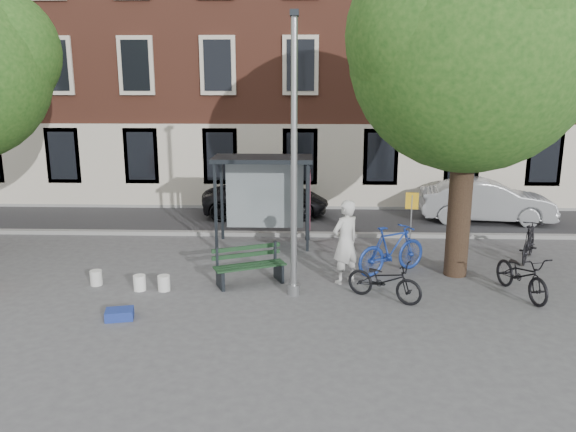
{
  "coord_description": "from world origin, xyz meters",
  "views": [
    {
      "loc": [
        0.3,
        -11.97,
        4.66
      ],
      "look_at": [
        -0.19,
        1.8,
        1.4
      ],
      "focal_mm": 35.0,
      "sensor_mm": 36.0,
      "label": 1
    }
  ],
  "objects_px": {
    "bike_d": "(529,242)",
    "car_silver": "(486,201)",
    "bike_c": "(522,275)",
    "bike_a": "(384,280)",
    "notice_sign": "(411,212)",
    "bus_shelter": "(277,180)",
    "painter": "(345,242)",
    "bike_b": "(392,249)",
    "lamppost": "(294,173)",
    "car_dark": "(266,199)",
    "bench": "(249,267)"
  },
  "relations": [
    {
      "from": "bike_a",
      "to": "bike_d",
      "type": "bearing_deg",
      "value": -24.26
    },
    {
      "from": "bike_b",
      "to": "car_silver",
      "type": "relative_size",
      "value": 0.47
    },
    {
      "from": "car_silver",
      "to": "notice_sign",
      "type": "relative_size",
      "value": 2.3
    },
    {
      "from": "bike_c",
      "to": "bike_d",
      "type": "relative_size",
      "value": 1.1
    },
    {
      "from": "bus_shelter",
      "to": "car_silver",
      "type": "height_order",
      "value": "bus_shelter"
    },
    {
      "from": "bus_shelter",
      "to": "notice_sign",
      "type": "height_order",
      "value": "bus_shelter"
    },
    {
      "from": "bike_a",
      "to": "bike_b",
      "type": "relative_size",
      "value": 0.84
    },
    {
      "from": "car_dark",
      "to": "bus_shelter",
      "type": "bearing_deg",
      "value": -173.95
    },
    {
      "from": "bike_b",
      "to": "car_dark",
      "type": "bearing_deg",
      "value": -1.28
    },
    {
      "from": "bus_shelter",
      "to": "car_dark",
      "type": "relative_size",
      "value": 0.63
    },
    {
      "from": "bike_a",
      "to": "bike_d",
      "type": "height_order",
      "value": "bike_d"
    },
    {
      "from": "painter",
      "to": "bike_b",
      "type": "bearing_deg",
      "value": 173.66
    },
    {
      "from": "bike_b",
      "to": "car_dark",
      "type": "xyz_separation_m",
      "value": [
        -3.62,
        6.2,
        0.01
      ]
    },
    {
      "from": "car_dark",
      "to": "bike_c",
      "type": "bearing_deg",
      "value": -143.79
    },
    {
      "from": "bus_shelter",
      "to": "bike_a",
      "type": "xyz_separation_m",
      "value": [
        2.61,
        -4.35,
        -1.46
      ]
    },
    {
      "from": "bike_c",
      "to": "painter",
      "type": "bearing_deg",
      "value": 155.9
    },
    {
      "from": "bike_c",
      "to": "car_dark",
      "type": "xyz_separation_m",
      "value": [
        -6.31,
        7.67,
        0.12
      ]
    },
    {
      "from": "bike_b",
      "to": "notice_sign",
      "type": "height_order",
      "value": "notice_sign"
    },
    {
      "from": "bench",
      "to": "bike_b",
      "type": "distance_m",
      "value": 3.61
    },
    {
      "from": "bus_shelter",
      "to": "lamppost",
      "type": "bearing_deg",
      "value": -81.57
    },
    {
      "from": "painter",
      "to": "bike_c",
      "type": "xyz_separation_m",
      "value": [
        3.9,
        -0.72,
        -0.51
      ]
    },
    {
      "from": "bike_d",
      "to": "car_dark",
      "type": "xyz_separation_m",
      "value": [
        -7.46,
        5.03,
        0.11
      ]
    },
    {
      "from": "lamppost",
      "to": "bike_b",
      "type": "xyz_separation_m",
      "value": [
        2.42,
        1.57,
        -2.16
      ]
    },
    {
      "from": "bike_a",
      "to": "bike_d",
      "type": "xyz_separation_m",
      "value": [
        4.25,
        2.98,
        0.06
      ]
    },
    {
      "from": "bike_b",
      "to": "bike_d",
      "type": "bearing_deg",
      "value": -104.59
    },
    {
      "from": "car_dark",
      "to": "bike_d",
      "type": "bearing_deg",
      "value": -127.25
    },
    {
      "from": "bike_b",
      "to": "bike_c",
      "type": "bearing_deg",
      "value": -150.12
    },
    {
      "from": "bike_d",
      "to": "car_dark",
      "type": "distance_m",
      "value": 9.0
    },
    {
      "from": "car_silver",
      "to": "car_dark",
      "type": "bearing_deg",
      "value": 91.48
    },
    {
      "from": "car_dark",
      "to": "car_silver",
      "type": "distance_m",
      "value": 7.68
    },
    {
      "from": "painter",
      "to": "bench",
      "type": "xyz_separation_m",
      "value": [
        -2.28,
        -0.14,
        -0.61
      ]
    },
    {
      "from": "bike_b",
      "to": "notice_sign",
      "type": "xyz_separation_m",
      "value": [
        0.58,
        0.78,
        0.77
      ]
    },
    {
      "from": "bench",
      "to": "notice_sign",
      "type": "distance_m",
      "value": 4.51
    },
    {
      "from": "painter",
      "to": "car_dark",
      "type": "distance_m",
      "value": 7.36
    },
    {
      "from": "bus_shelter",
      "to": "bike_d",
      "type": "height_order",
      "value": "bus_shelter"
    },
    {
      "from": "bike_c",
      "to": "notice_sign",
      "type": "distance_m",
      "value": 3.2
    },
    {
      "from": "bus_shelter",
      "to": "notice_sign",
      "type": "relative_size",
      "value": 1.48
    },
    {
      "from": "bus_shelter",
      "to": "painter",
      "type": "bearing_deg",
      "value": -61.11
    },
    {
      "from": "bike_d",
      "to": "bus_shelter",
      "type": "bearing_deg",
      "value": 17.98
    },
    {
      "from": "lamppost",
      "to": "notice_sign",
      "type": "bearing_deg",
      "value": 37.97
    },
    {
      "from": "lamppost",
      "to": "bike_c",
      "type": "bearing_deg",
      "value": 1.16
    },
    {
      "from": "bus_shelter",
      "to": "painter",
      "type": "xyz_separation_m",
      "value": [
        1.81,
        -3.28,
        -0.91
      ]
    },
    {
      "from": "car_dark",
      "to": "notice_sign",
      "type": "distance_m",
      "value": 6.91
    },
    {
      "from": "bike_a",
      "to": "bus_shelter",
      "type": "bearing_deg",
      "value": 61.64
    },
    {
      "from": "bus_shelter",
      "to": "bench",
      "type": "xyz_separation_m",
      "value": [
        -0.47,
        -3.42,
        -1.52
      ]
    },
    {
      "from": "bike_c",
      "to": "notice_sign",
      "type": "xyz_separation_m",
      "value": [
        -2.1,
        2.24,
        0.89
      ]
    },
    {
      "from": "bike_a",
      "to": "notice_sign",
      "type": "distance_m",
      "value": 2.93
    },
    {
      "from": "bike_d",
      "to": "notice_sign",
      "type": "height_order",
      "value": "notice_sign"
    },
    {
      "from": "lamppost",
      "to": "bus_shelter",
      "type": "bearing_deg",
      "value": 98.43
    },
    {
      "from": "bike_d",
      "to": "car_silver",
      "type": "height_order",
      "value": "car_silver"
    }
  ]
}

